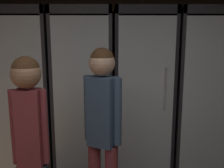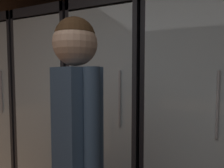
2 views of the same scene
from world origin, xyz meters
name	(u,v)px [view 1 (image 1 of 2)]	position (x,y,z in m)	size (l,w,h in m)	color
wall_back	(122,62)	(0.00, 3.03, 1.40)	(6.00, 0.06, 2.80)	#382619
cooler_left	(26,92)	(-1.27, 2.71, 1.03)	(0.73, 0.65, 2.09)	#2B2B30
cooler_center	(84,92)	(-0.51, 2.71, 1.03)	(0.73, 0.65, 2.09)	#2B2B30
cooler_right	(142,92)	(0.24, 2.71, 1.03)	(0.73, 0.65, 2.09)	black
cooler_far_right	(199,92)	(1.00, 2.72, 1.03)	(0.73, 0.65, 2.09)	#2B2B30
shopper_near	(102,122)	(-0.24, 1.59, 1.01)	(0.33, 0.26, 1.65)	brown
shopper_far	(30,135)	(-0.76, 1.26, 1.03)	(0.27, 0.21, 1.61)	#2D2D38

